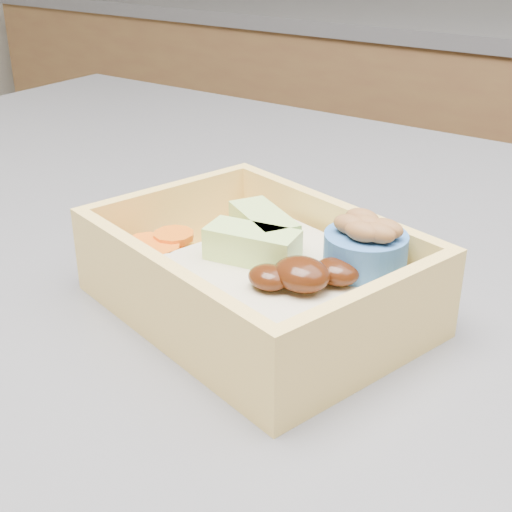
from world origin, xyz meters
The scene contains 1 object.
bento_box centered at (-0.05, -0.09, 0.94)m, with size 0.21×0.17×0.07m.
Camera 1 is at (0.15, -0.38, 1.13)m, focal length 50.00 mm.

